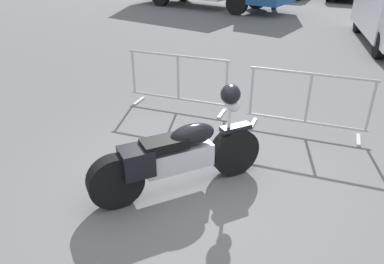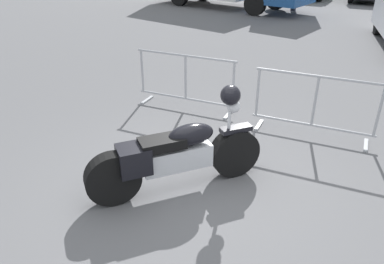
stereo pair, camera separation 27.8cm
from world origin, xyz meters
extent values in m
plane|color=#5B5B5E|center=(0.00, 0.00, 0.00)|extent=(120.00, 120.00, 0.00)
cylinder|color=black|center=(0.29, 0.61, 0.35)|extent=(0.59, 0.66, 0.69)
cylinder|color=black|center=(-0.77, -0.70, 0.35)|extent=(0.59, 0.66, 0.69)
cube|color=silver|center=(-0.24, -0.04, 0.46)|extent=(0.78, 0.87, 0.30)
ellipsoid|color=black|center=(-0.11, 0.11, 0.76)|extent=(0.60, 0.65, 0.28)
cube|color=black|center=(-0.36, -0.20, 0.72)|extent=(0.59, 0.63, 0.13)
cube|color=black|center=(-0.59, -0.48, 0.56)|extent=(0.52, 0.52, 0.35)
cube|color=black|center=(0.29, 0.61, 0.72)|extent=(0.39, 0.43, 0.07)
cylinder|color=silver|center=(0.23, 0.52, 0.86)|extent=(0.06, 0.06, 0.49)
sphere|color=silver|center=(0.26, 0.57, 1.05)|extent=(0.17, 0.17, 0.17)
sphere|color=black|center=(0.23, 0.52, 1.22)|extent=(0.26, 0.26, 0.26)
cylinder|color=#9EA0A5|center=(-1.45, 2.30, 1.05)|extent=(2.00, 0.20, 0.04)
cylinder|color=#9EA0A5|center=(-1.45, 2.30, 0.20)|extent=(2.00, 0.20, 0.04)
cylinder|color=#9EA0A5|center=(-2.40, 2.22, 0.62)|extent=(0.05, 0.05, 0.85)
cylinder|color=#9EA0A5|center=(-1.45, 2.30, 0.62)|extent=(0.05, 0.05, 0.85)
cylinder|color=#9EA0A5|center=(-0.50, 2.38, 0.62)|extent=(0.05, 0.05, 0.85)
cube|color=#9EA0A5|center=(-2.33, 2.23, 0.01)|extent=(0.10, 0.44, 0.03)
cube|color=#9EA0A5|center=(-0.57, 2.37, 0.01)|extent=(0.10, 0.44, 0.03)
cylinder|color=#9EA0A5|center=(0.97, 2.30, 1.05)|extent=(2.00, 0.20, 0.04)
cylinder|color=#9EA0A5|center=(0.97, 2.30, 0.20)|extent=(2.00, 0.20, 0.04)
cylinder|color=#9EA0A5|center=(0.02, 2.22, 0.62)|extent=(0.05, 0.05, 0.85)
cylinder|color=#9EA0A5|center=(0.97, 2.30, 0.62)|extent=(0.05, 0.05, 0.85)
cylinder|color=#9EA0A5|center=(1.92, 2.38, 0.62)|extent=(0.05, 0.05, 0.85)
cube|color=#9EA0A5|center=(0.09, 2.23, 0.01)|extent=(0.10, 0.44, 0.03)
cube|color=#9EA0A5|center=(1.85, 2.37, 0.01)|extent=(0.10, 0.44, 0.03)
cylinder|color=black|center=(-3.73, 12.27, 0.48)|extent=(0.99, 0.44, 0.96)
cylinder|color=black|center=(2.00, 7.72, 0.36)|extent=(0.40, 0.76, 0.72)
cylinder|color=black|center=(1.26, 10.93, 0.36)|extent=(0.40, 0.76, 0.72)
cylinder|color=#262838|center=(-2.61, 14.33, 0.42)|extent=(0.26, 0.26, 0.85)
camera|label=1|loc=(1.68, -3.70, 2.98)|focal=35.00mm
camera|label=2|loc=(1.92, -3.57, 2.98)|focal=35.00mm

